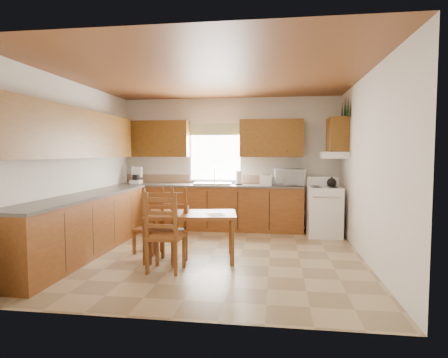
# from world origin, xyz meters

# --- Properties ---
(floor) EXTENTS (4.50, 4.50, 0.00)m
(floor) POSITION_xyz_m (0.00, 0.00, 0.00)
(floor) COLOR #9C865F
(floor) RESTS_ON ground
(ceiling) EXTENTS (4.50, 4.50, 0.00)m
(ceiling) POSITION_xyz_m (0.00, 0.00, 2.70)
(ceiling) COLOR brown
(ceiling) RESTS_ON floor
(wall_left) EXTENTS (4.50, 4.50, 0.00)m
(wall_left) POSITION_xyz_m (-2.25, 0.00, 1.35)
(wall_left) COLOR silver
(wall_left) RESTS_ON floor
(wall_right) EXTENTS (4.50, 4.50, 0.00)m
(wall_right) POSITION_xyz_m (2.25, 0.00, 1.35)
(wall_right) COLOR silver
(wall_right) RESTS_ON floor
(wall_back) EXTENTS (4.50, 4.50, 0.00)m
(wall_back) POSITION_xyz_m (0.00, 2.25, 1.35)
(wall_back) COLOR silver
(wall_back) RESTS_ON floor
(wall_front) EXTENTS (4.50, 4.50, 0.00)m
(wall_front) POSITION_xyz_m (0.00, -2.25, 1.35)
(wall_front) COLOR silver
(wall_front) RESTS_ON floor
(lower_cab_back) EXTENTS (3.75, 0.60, 0.88)m
(lower_cab_back) POSITION_xyz_m (-0.38, 1.95, 0.44)
(lower_cab_back) COLOR brown
(lower_cab_back) RESTS_ON floor
(lower_cab_left) EXTENTS (0.60, 3.60, 0.88)m
(lower_cab_left) POSITION_xyz_m (-1.95, -0.15, 0.44)
(lower_cab_left) COLOR brown
(lower_cab_left) RESTS_ON floor
(counter_back) EXTENTS (3.75, 0.63, 0.04)m
(counter_back) POSITION_xyz_m (-0.38, 1.95, 0.90)
(counter_back) COLOR #57524D
(counter_back) RESTS_ON lower_cab_back
(counter_left) EXTENTS (0.63, 3.60, 0.04)m
(counter_left) POSITION_xyz_m (-1.95, -0.15, 0.90)
(counter_left) COLOR #57524D
(counter_left) RESTS_ON lower_cab_left
(backsplash) EXTENTS (3.75, 0.01, 0.18)m
(backsplash) POSITION_xyz_m (-0.38, 2.24, 1.01)
(backsplash) COLOR #99795C
(backsplash) RESTS_ON counter_back
(upper_cab_back_left) EXTENTS (1.41, 0.33, 0.75)m
(upper_cab_back_left) POSITION_xyz_m (-1.55, 2.08, 1.85)
(upper_cab_back_left) COLOR brown
(upper_cab_back_left) RESTS_ON wall_back
(upper_cab_back_right) EXTENTS (1.25, 0.33, 0.75)m
(upper_cab_back_right) POSITION_xyz_m (0.86, 2.08, 1.85)
(upper_cab_back_right) COLOR brown
(upper_cab_back_right) RESTS_ON wall_back
(upper_cab_left) EXTENTS (0.33, 3.60, 0.75)m
(upper_cab_left) POSITION_xyz_m (-2.08, -0.15, 1.85)
(upper_cab_left) COLOR brown
(upper_cab_left) RESTS_ON wall_left
(upper_cab_stove) EXTENTS (0.33, 0.62, 0.62)m
(upper_cab_stove) POSITION_xyz_m (2.08, 1.65, 1.90)
(upper_cab_stove) COLOR brown
(upper_cab_stove) RESTS_ON wall_right
(range_hood) EXTENTS (0.44, 0.62, 0.12)m
(range_hood) POSITION_xyz_m (2.03, 1.65, 1.52)
(range_hood) COLOR white
(range_hood) RESTS_ON wall_right
(window_frame) EXTENTS (1.13, 0.02, 1.18)m
(window_frame) POSITION_xyz_m (-0.30, 2.22, 1.55)
(window_frame) COLOR white
(window_frame) RESTS_ON wall_back
(window_pane) EXTENTS (1.05, 0.01, 1.10)m
(window_pane) POSITION_xyz_m (-0.30, 2.21, 1.55)
(window_pane) COLOR white
(window_pane) RESTS_ON wall_back
(window_valance) EXTENTS (1.19, 0.01, 0.24)m
(window_valance) POSITION_xyz_m (-0.30, 2.19, 2.05)
(window_valance) COLOR #5E7A43
(window_valance) RESTS_ON wall_back
(sink_basin) EXTENTS (0.75, 0.45, 0.04)m
(sink_basin) POSITION_xyz_m (-0.30, 1.95, 0.94)
(sink_basin) COLOR silver
(sink_basin) RESTS_ON counter_back
(pine_decal_a) EXTENTS (0.22, 0.22, 0.36)m
(pine_decal_a) POSITION_xyz_m (2.21, 1.33, 2.38)
(pine_decal_a) COLOR black
(pine_decal_a) RESTS_ON wall_right
(pine_decal_b) EXTENTS (0.22, 0.22, 0.36)m
(pine_decal_b) POSITION_xyz_m (2.21, 1.65, 2.42)
(pine_decal_b) COLOR black
(pine_decal_b) RESTS_ON wall_right
(pine_decal_c) EXTENTS (0.22, 0.22, 0.36)m
(pine_decal_c) POSITION_xyz_m (2.21, 1.97, 2.38)
(pine_decal_c) COLOR black
(pine_decal_c) RESTS_ON wall_right
(stove) EXTENTS (0.62, 0.64, 0.91)m
(stove) POSITION_xyz_m (1.86, 1.60, 0.45)
(stove) COLOR white
(stove) RESTS_ON floor
(coffeemaker) EXTENTS (0.26, 0.30, 0.38)m
(coffeemaker) POSITION_xyz_m (-1.94, 1.93, 1.11)
(coffeemaker) COLOR white
(coffeemaker) RESTS_ON counter_back
(paper_towel) EXTENTS (0.15, 0.15, 0.28)m
(paper_towel) POSITION_xyz_m (0.22, 1.95, 1.06)
(paper_towel) COLOR white
(paper_towel) RESTS_ON counter_back
(toaster) EXTENTS (0.27, 0.21, 0.20)m
(toaster) POSITION_xyz_m (0.78, 1.88, 1.02)
(toaster) COLOR white
(toaster) RESTS_ON counter_back
(microwave) EXTENTS (0.59, 0.45, 0.33)m
(microwave) POSITION_xyz_m (1.22, 1.95, 1.08)
(microwave) COLOR white
(microwave) RESTS_ON counter_back
(dining_table) EXTENTS (1.38, 0.92, 0.69)m
(dining_table) POSITION_xyz_m (-0.25, -0.27, 0.35)
(dining_table) COLOR brown
(dining_table) RESTS_ON floor
(chair_near_left) EXTENTS (0.52, 0.50, 1.07)m
(chair_near_left) POSITION_xyz_m (-0.69, -0.39, 0.54)
(chair_near_left) COLOR brown
(chair_near_left) RESTS_ON floor
(chair_near_right) EXTENTS (0.46, 0.44, 1.06)m
(chair_near_right) POSITION_xyz_m (-0.47, -0.82, 0.53)
(chair_near_right) COLOR brown
(chair_near_right) RESTS_ON floor
(chair_far_left) EXTENTS (0.44, 0.43, 0.87)m
(chair_far_left) POSITION_xyz_m (-1.00, -0.00, 0.44)
(chair_far_left) COLOR brown
(chair_far_left) RESTS_ON floor
(chair_far_right) EXTENTS (0.52, 0.51, 1.05)m
(chair_far_right) POSITION_xyz_m (-0.55, -0.46, 0.52)
(chair_far_right) COLOR brown
(chair_far_right) RESTS_ON floor
(table_paper) EXTENTS (0.32, 0.36, 0.00)m
(table_paper) POSITION_xyz_m (0.13, -0.39, 0.69)
(table_paper) COLOR white
(table_paper) RESTS_ON dining_table
(table_card) EXTENTS (0.08, 0.02, 0.11)m
(table_card) POSITION_xyz_m (-0.33, -0.25, 0.75)
(table_card) COLOR white
(table_card) RESTS_ON dining_table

